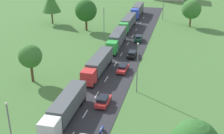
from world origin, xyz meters
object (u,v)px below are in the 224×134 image
object	(u,v)px
truck_third	(117,39)
motorcycle_courier	(101,130)
truck_lead	(65,107)
truck_fourth	(128,22)
truck_second	(98,64)
car_third	(123,68)
tree_oak	(86,11)
truck_fifth	(137,10)
lamppost_second	(137,65)
lamppost_fourth	(163,5)
lamppost_lead	(10,126)
tree_ash	(30,56)
car_second	(103,101)
tree_birch	(51,2)
tree_pine	(191,9)
car_fourth	(132,54)
lamppost_third	(104,22)
car_fifth	(138,38)

from	to	relation	value
truck_third	motorcycle_courier	bearing A→B (deg)	-80.43
truck_lead	truck_fourth	distance (m)	50.01
truck_second	truck_fourth	distance (m)	32.72
car_third	tree_oak	world-z (taller)	tree_oak
truck_fifth	lamppost_second	size ratio (longest dim) A/B	1.35
lamppost_second	motorcycle_courier	bearing A→B (deg)	-101.39
lamppost_second	lamppost_fourth	size ratio (longest dim) A/B	1.01
lamppost_lead	tree_ash	xyz separation A→B (m)	(-7.55, 19.88, 0.90)
car_second	tree_birch	xyz separation A→B (m)	(-28.91, 44.74, 6.11)
truck_second	lamppost_lead	world-z (taller)	lamppost_lead
truck_fourth	car_third	size ratio (longest dim) A/B	3.15
truck_second	tree_oak	size ratio (longest dim) A/B	1.53
truck_third	tree_birch	distance (m)	30.07
tree_birch	truck_fifth	bearing A→B (deg)	33.49
tree_pine	truck_lead	bearing A→B (deg)	-107.25
car_fourth	tree_ash	world-z (taller)	tree_ash
truck_second	car_fourth	bearing A→B (deg)	64.24
motorcycle_courier	tree_ash	world-z (taller)	tree_ash
truck_lead	lamppost_third	bearing A→B (deg)	96.35
truck_second	car_fifth	world-z (taller)	truck_second
lamppost_fourth	motorcycle_courier	bearing A→B (deg)	-92.30
truck_second	car_fourth	xyz separation A→B (m)	(5.06, 10.48, -1.26)
car_third	lamppost_lead	xyz separation A→B (m)	(-8.29, -28.43, 3.45)
car_second	lamppost_third	distance (m)	33.59
car_second	tree_ash	bearing A→B (deg)	160.50
truck_third	lamppost_lead	xyz separation A→B (m)	(-3.72, -42.64, 2.07)
truck_third	tree_birch	bearing A→B (deg)	146.25
lamppost_third	tree_oak	world-z (taller)	lamppost_third
truck_third	car_second	world-z (taller)	truck_third
motorcycle_courier	lamppost_lead	size ratio (longest dim) A/B	0.26
lamppost_lead	lamppost_fourth	xyz separation A→B (m)	(12.38, 72.01, 0.84)
car_second	truck_lead	bearing A→B (deg)	-129.36
truck_fifth	car_second	world-z (taller)	truck_fifth
lamppost_third	tree_birch	distance (m)	23.95
truck_lead	tree_birch	xyz separation A→B (m)	(-24.49, 50.12, 4.90)
motorcycle_courier	tree_pine	world-z (taller)	tree_pine
car_fourth	lamppost_third	bearing A→B (deg)	133.65
truck_fourth	lamppost_fourth	bearing A→B (deg)	55.07
motorcycle_courier	car_fifth	bearing A→B (deg)	92.12
car_fifth	lamppost_fourth	distance (m)	24.20
truck_second	motorcycle_courier	distance (m)	20.46
truck_fifth	tree_oak	bearing A→B (deg)	-119.52
truck_fifth	tree_pine	xyz separation A→B (m)	(17.83, -9.24, 3.18)
lamppost_fourth	tree_ash	bearing A→B (deg)	-110.93
truck_third	tree_birch	world-z (taller)	tree_birch
tree_oak	tree_pine	size ratio (longest dim) A/B	1.09
lamppost_lead	truck_third	bearing A→B (deg)	85.01
truck_fifth	motorcycle_courier	xyz separation A→B (m)	(6.35, -68.41, -1.64)
truck_fourth	tree_birch	distance (m)	24.75
truck_fifth	car_fourth	world-z (taller)	truck_fifth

